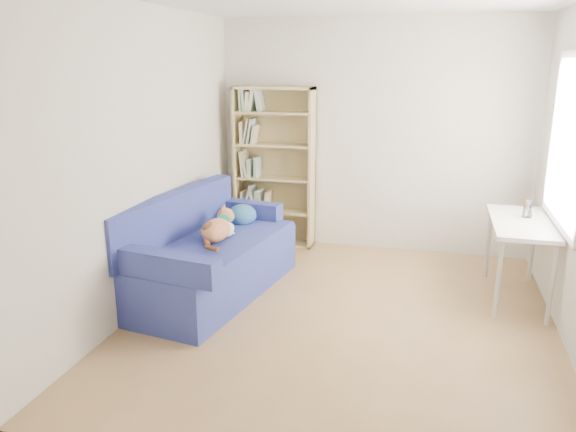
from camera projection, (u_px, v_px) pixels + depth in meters
The scene contains 6 objects.
ground at pixel (341, 319), 4.79m from camera, with size 4.00×4.00×0.00m, color olive.
room_shell at pixel (360, 126), 4.36m from camera, with size 3.54×4.04×2.62m.
sofa at pixel (207, 256), 5.27m from camera, with size 1.20×2.05×0.94m.
bookshelf at pixel (274, 174), 6.55m from camera, with size 0.92×0.29×1.85m.
desk at pixel (521, 229), 5.03m from camera, with size 0.51×1.12×0.75m.
pen_cup at pixel (528, 211), 5.10m from camera, with size 0.09×0.09×0.16m.
Camera 1 is at (0.67, -4.35, 2.13)m, focal length 35.00 mm.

